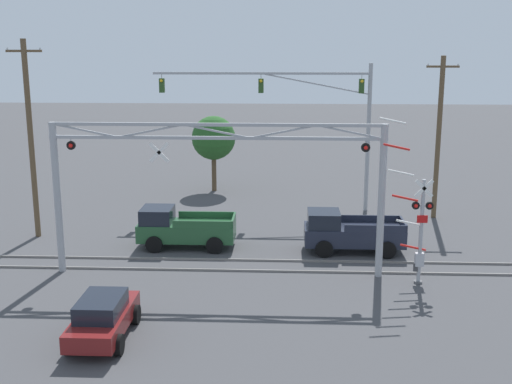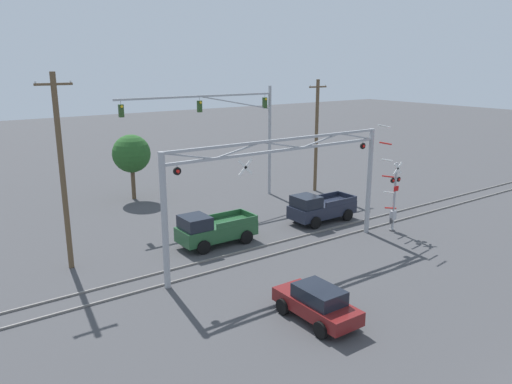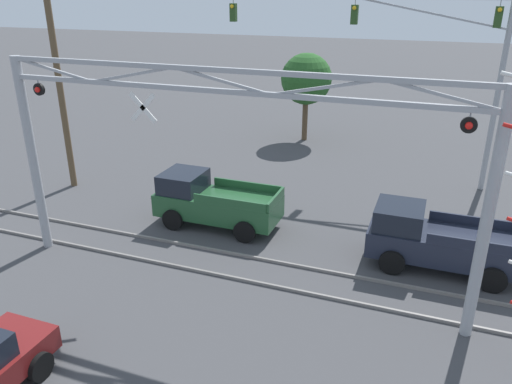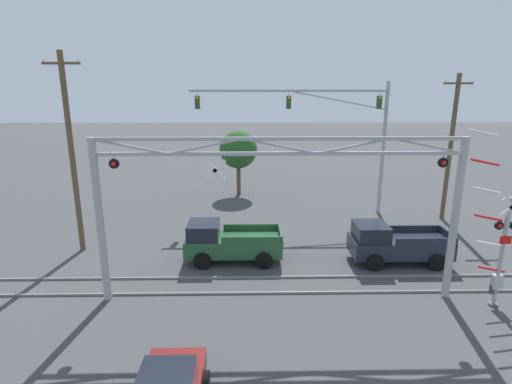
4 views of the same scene
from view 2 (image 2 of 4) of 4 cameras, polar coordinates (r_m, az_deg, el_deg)
rail_track_near at (r=28.57m, az=2.50°, el=-7.03°), size 80.00×0.08×0.10m
rail_track_far at (r=29.64m, az=0.79°, el=-6.20°), size 80.00×0.08×0.10m
crossing_gantry at (r=27.06m, az=2.95°, el=1.33°), size 14.30×0.31×6.65m
crossing_signal_mast at (r=32.81m, az=15.38°, el=-0.37°), size 2.38×0.35×7.03m
traffic_signal_span at (r=38.64m, az=-2.06°, el=7.97°), size 12.87×0.39×8.81m
pickup_truck_lead at (r=29.75m, az=-4.90°, el=-4.28°), size 4.75×2.14×2.01m
pickup_truck_following at (r=34.20m, az=7.29°, el=-1.83°), size 4.79×2.14×2.01m
sedan_waiting at (r=21.57m, az=6.99°, el=-12.47°), size 1.90×4.00×1.54m
utility_pole_left at (r=27.09m, az=-21.28°, el=2.21°), size 1.80×0.28×10.15m
utility_pole_right at (r=41.89m, az=6.92°, el=6.52°), size 1.80×0.28×9.26m
background_tree_beyond_span at (r=40.30m, az=-14.05°, el=4.25°), size 2.98×2.98×5.16m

